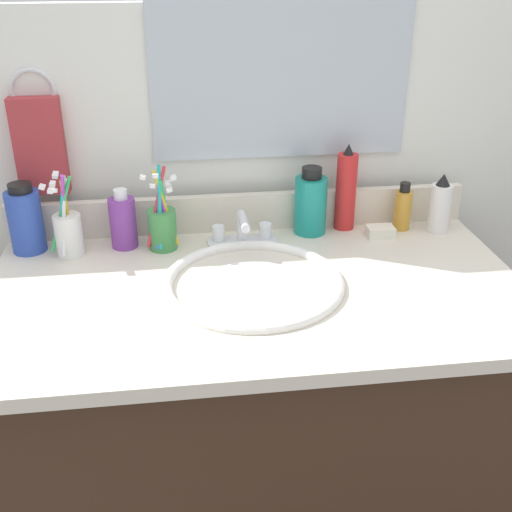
% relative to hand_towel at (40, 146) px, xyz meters
% --- Properties ---
extents(vanity_cabinet, '(1.06, 0.56, 0.75)m').
position_rel_hand_towel_xyz_m(vanity_cabinet, '(0.45, -0.32, -0.63)').
color(vanity_cabinet, '#382316').
rests_on(vanity_cabinet, ground_plane).
extents(countertop, '(1.11, 0.61, 0.03)m').
position_rel_hand_towel_xyz_m(countertop, '(0.45, -0.32, -0.23)').
color(countertop, beige).
rests_on(countertop, vanity_cabinet).
extents(backsplash, '(1.11, 0.02, 0.09)m').
position_rel_hand_towel_xyz_m(backsplash, '(0.45, -0.02, -0.18)').
color(backsplash, beige).
rests_on(backsplash, countertop).
extents(back_wall, '(2.21, 0.04, 1.30)m').
position_rel_hand_towel_xyz_m(back_wall, '(0.45, 0.04, -0.35)').
color(back_wall, silver).
rests_on(back_wall, ground_plane).
extents(mirror_panel, '(0.60, 0.01, 0.56)m').
position_rel_hand_towel_xyz_m(mirror_panel, '(0.55, 0.02, 0.23)').
color(mirror_panel, '#B2BCC6').
extents(towel_ring, '(0.10, 0.01, 0.10)m').
position_rel_hand_towel_xyz_m(towel_ring, '(0.00, 0.02, 0.12)').
color(towel_ring, silver).
extents(hand_towel, '(0.11, 0.04, 0.22)m').
position_rel_hand_towel_xyz_m(hand_towel, '(0.00, 0.00, 0.00)').
color(hand_towel, '#A53338').
extents(sink_basin, '(0.38, 0.38, 0.11)m').
position_rel_hand_towel_xyz_m(sink_basin, '(0.44, -0.31, -0.25)').
color(sink_basin, white).
rests_on(sink_basin, countertop).
extents(faucet, '(0.16, 0.10, 0.08)m').
position_rel_hand_towel_xyz_m(faucet, '(0.44, -0.11, -0.19)').
color(faucet, silver).
rests_on(faucet, countertop).
extents(bottle_spray_red, '(0.05, 0.05, 0.21)m').
position_rel_hand_towel_xyz_m(bottle_spray_red, '(0.70, -0.05, -0.12)').
color(bottle_spray_red, red).
rests_on(bottle_spray_red, countertop).
extents(bottle_oil_amber, '(0.04, 0.04, 0.12)m').
position_rel_hand_towel_xyz_m(bottle_oil_amber, '(0.84, -0.07, -0.17)').
color(bottle_oil_amber, gold).
rests_on(bottle_oil_amber, countertop).
extents(bottle_shampoo_blue, '(0.08, 0.08, 0.16)m').
position_rel_hand_towel_xyz_m(bottle_shampoo_blue, '(-0.04, -0.08, -0.14)').
color(bottle_shampoo_blue, '#2D4CB2').
rests_on(bottle_shampoo_blue, countertop).
extents(bottle_lotion_white, '(0.05, 0.05, 0.15)m').
position_rel_hand_towel_xyz_m(bottle_lotion_white, '(0.92, -0.10, -0.15)').
color(bottle_lotion_white, white).
rests_on(bottle_lotion_white, countertop).
extents(bottle_cream_purple, '(0.06, 0.06, 0.14)m').
position_rel_hand_towel_xyz_m(bottle_cream_purple, '(0.18, -0.08, -0.16)').
color(bottle_cream_purple, '#7A3899').
rests_on(bottle_cream_purple, countertop).
extents(bottle_mouthwash_teal, '(0.08, 0.08, 0.16)m').
position_rel_hand_towel_xyz_m(bottle_mouthwash_teal, '(0.62, -0.06, -0.15)').
color(bottle_mouthwash_teal, teal).
rests_on(bottle_mouthwash_teal, countertop).
extents(cup_white_ceramic, '(0.08, 0.09, 0.19)m').
position_rel_hand_towel_xyz_m(cup_white_ceramic, '(0.06, -0.11, -0.16)').
color(cup_white_ceramic, white).
rests_on(cup_white_ceramic, countertop).
extents(cup_green, '(0.08, 0.07, 0.20)m').
position_rel_hand_towel_xyz_m(cup_green, '(0.26, -0.11, -0.16)').
color(cup_green, '#3F8C47').
rests_on(cup_green, countertop).
extents(soap_bar, '(0.06, 0.04, 0.02)m').
position_rel_hand_towel_xyz_m(soap_bar, '(0.78, -0.11, -0.21)').
color(soap_bar, white).
rests_on(soap_bar, countertop).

